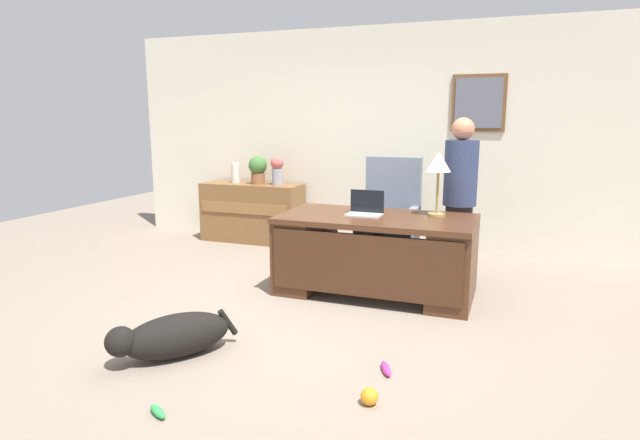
{
  "coord_description": "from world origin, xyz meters",
  "views": [
    {
      "loc": [
        1.53,
        -3.89,
        1.62
      ],
      "look_at": [
        -0.03,
        0.3,
        0.75
      ],
      "focal_mm": 29.78,
      "sensor_mm": 36.0,
      "label": 1
    }
  ],
  "objects_px": {
    "armchair": "(390,221)",
    "dog_toy_ball": "(369,396)",
    "desk": "(375,252)",
    "desk_lamp": "(439,166)",
    "credenza": "(252,212)",
    "dog_toy_bone": "(386,369)",
    "potted_plant": "(258,169)",
    "dog_toy_plush": "(158,412)",
    "person_standing": "(460,199)",
    "laptop": "(365,209)",
    "vase_empty": "(236,173)",
    "vase_with_flowers": "(277,169)",
    "dog_lying": "(172,336)"
  },
  "relations": [
    {
      "from": "armchair",
      "to": "dog_toy_ball",
      "type": "distance_m",
      "value": 2.91
    },
    {
      "from": "desk",
      "to": "desk_lamp",
      "type": "relative_size",
      "value": 3.01
    },
    {
      "from": "credenza",
      "to": "dog_toy_bone",
      "type": "distance_m",
      "value": 3.96
    },
    {
      "from": "potted_plant",
      "to": "dog_toy_bone",
      "type": "distance_m",
      "value": 4.0
    },
    {
      "from": "armchair",
      "to": "dog_toy_plush",
      "type": "bearing_deg",
      "value": -98.71
    },
    {
      "from": "person_standing",
      "to": "dog_toy_bone",
      "type": "distance_m",
      "value": 2.29
    },
    {
      "from": "laptop",
      "to": "dog_toy_bone",
      "type": "xyz_separation_m",
      "value": [
        0.58,
        -1.55,
        -0.76
      ]
    },
    {
      "from": "desk_lamp",
      "to": "dog_toy_bone",
      "type": "height_order",
      "value": "desk_lamp"
    },
    {
      "from": "laptop",
      "to": "desk_lamp",
      "type": "bearing_deg",
      "value": 15.89
    },
    {
      "from": "desk",
      "to": "potted_plant",
      "type": "relative_size",
      "value": 4.9
    },
    {
      "from": "person_standing",
      "to": "dog_toy_ball",
      "type": "bearing_deg",
      "value": -94.43
    },
    {
      "from": "credenza",
      "to": "potted_plant",
      "type": "distance_m",
      "value": 0.59
    },
    {
      "from": "desk_lamp",
      "to": "vase_empty",
      "type": "xyz_separation_m",
      "value": [
        -2.81,
        1.3,
        -0.29
      ]
    },
    {
      "from": "vase_with_flowers",
      "to": "credenza",
      "type": "bearing_deg",
      "value": -179.78
    },
    {
      "from": "person_standing",
      "to": "vase_with_flowers",
      "type": "relative_size",
      "value": 4.44
    },
    {
      "from": "armchair",
      "to": "vase_empty",
      "type": "distance_m",
      "value": 2.34
    },
    {
      "from": "vase_empty",
      "to": "dog_toy_plush",
      "type": "height_order",
      "value": "vase_empty"
    },
    {
      "from": "desk_lamp",
      "to": "vase_with_flowers",
      "type": "xyz_separation_m",
      "value": [
        -2.21,
        1.3,
        -0.22
      ]
    },
    {
      "from": "dog_lying",
      "to": "potted_plant",
      "type": "bearing_deg",
      "value": 107.05
    },
    {
      "from": "desk",
      "to": "vase_empty",
      "type": "bearing_deg",
      "value": 146.54
    },
    {
      "from": "laptop",
      "to": "credenza",
      "type": "bearing_deg",
      "value": 142.95
    },
    {
      "from": "dog_toy_ball",
      "to": "dog_toy_plush",
      "type": "bearing_deg",
      "value": -153.95
    },
    {
      "from": "dog_lying",
      "to": "credenza",
      "type": "bearing_deg",
      "value": 108.51
    },
    {
      "from": "armchair",
      "to": "vase_with_flowers",
      "type": "height_order",
      "value": "armchair"
    },
    {
      "from": "armchair",
      "to": "dog_lying",
      "type": "relative_size",
      "value": 1.55
    },
    {
      "from": "armchair",
      "to": "dog_toy_bone",
      "type": "xyz_separation_m",
      "value": [
        0.55,
        -2.4,
        -0.5
      ]
    },
    {
      "from": "desk_lamp",
      "to": "potted_plant",
      "type": "relative_size",
      "value": 1.63
    },
    {
      "from": "desk",
      "to": "credenza",
      "type": "distance_m",
      "value": 2.57
    },
    {
      "from": "vase_with_flowers",
      "to": "dog_toy_plush",
      "type": "bearing_deg",
      "value": -74.41
    },
    {
      "from": "person_standing",
      "to": "potted_plant",
      "type": "distance_m",
      "value": 2.79
    },
    {
      "from": "laptop",
      "to": "person_standing",
      "type": "bearing_deg",
      "value": 36.71
    },
    {
      "from": "desk_lamp",
      "to": "vase_with_flowers",
      "type": "height_order",
      "value": "desk_lamp"
    },
    {
      "from": "laptop",
      "to": "vase_with_flowers",
      "type": "height_order",
      "value": "vase_with_flowers"
    },
    {
      "from": "dog_toy_plush",
      "to": "dog_toy_ball",
      "type": "bearing_deg",
      "value": 26.05
    },
    {
      "from": "desk",
      "to": "credenza",
      "type": "xyz_separation_m",
      "value": [
        -2.07,
        1.52,
        -0.01
      ]
    },
    {
      "from": "credenza",
      "to": "vase_empty",
      "type": "distance_m",
      "value": 0.57
    },
    {
      "from": "credenza",
      "to": "laptop",
      "type": "distance_m",
      "value": 2.48
    },
    {
      "from": "dog_toy_bone",
      "to": "armchair",
      "type": "bearing_deg",
      "value": 102.89
    },
    {
      "from": "person_standing",
      "to": "dog_toy_plush",
      "type": "relative_size",
      "value": 9.95
    },
    {
      "from": "dog_lying",
      "to": "vase_with_flowers",
      "type": "bearing_deg",
      "value": 102.59
    },
    {
      "from": "dog_toy_ball",
      "to": "vase_empty",
      "type": "bearing_deg",
      "value": 128.89
    },
    {
      "from": "desk_lamp",
      "to": "vase_with_flowers",
      "type": "relative_size",
      "value": 1.61
    },
    {
      "from": "vase_empty",
      "to": "desk_lamp",
      "type": "bearing_deg",
      "value": -24.73
    },
    {
      "from": "person_standing",
      "to": "dog_toy_bone",
      "type": "xyz_separation_m",
      "value": [
        -0.2,
        -2.13,
        -0.81
      ]
    },
    {
      "from": "vase_empty",
      "to": "dog_toy_ball",
      "type": "height_order",
      "value": "vase_empty"
    },
    {
      "from": "desk",
      "to": "person_standing",
      "type": "xyz_separation_m",
      "value": [
        0.67,
        0.63,
        0.43
      ]
    },
    {
      "from": "credenza",
      "to": "vase_with_flowers",
      "type": "xyz_separation_m",
      "value": [
        0.37,
        0.0,
        0.58
      ]
    },
    {
      "from": "person_standing",
      "to": "desk_lamp",
      "type": "height_order",
      "value": "person_standing"
    },
    {
      "from": "vase_with_flowers",
      "to": "potted_plant",
      "type": "height_order",
      "value": "vase_with_flowers"
    },
    {
      "from": "desk",
      "to": "dog_toy_ball",
      "type": "xyz_separation_m",
      "value": [
        0.47,
        -1.92,
        -0.35
      ]
    }
  ]
}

